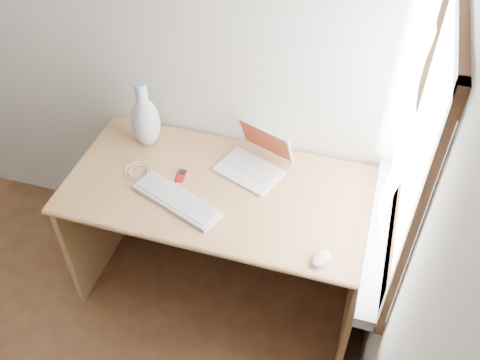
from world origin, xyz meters
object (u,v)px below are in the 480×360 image
(laptop, at_px, (251,160))
(vase, at_px, (145,120))
(desk, at_px, (226,206))
(external_keyboard, at_px, (177,200))

(laptop, relative_size, vase, 0.95)
(desk, relative_size, vase, 3.94)
(external_keyboard, distance_m, vase, 0.47)
(laptop, xyz_separation_m, vase, (-0.55, 0.02, 0.10))
(desk, xyz_separation_m, external_keyboard, (-0.16, -0.23, 0.23))
(laptop, bearing_deg, external_keyboard, -107.99)
(desk, distance_m, external_keyboard, 0.36)
(desk, height_order, laptop, laptop)
(desk, height_order, external_keyboard, external_keyboard)
(vase, bearing_deg, external_keyboard, -49.82)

